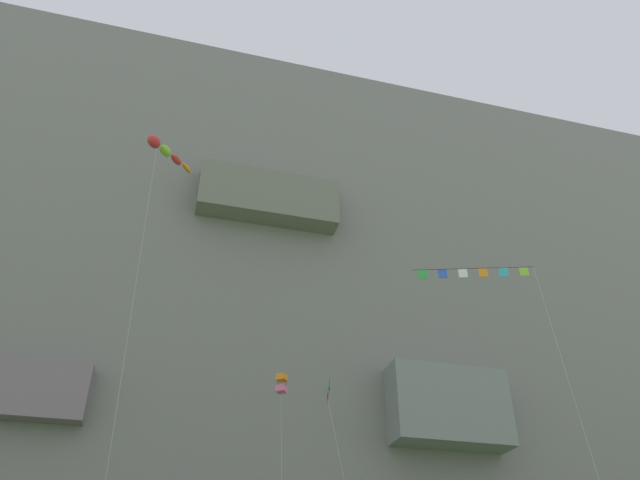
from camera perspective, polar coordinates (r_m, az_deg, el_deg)
cliff_face at (r=75.00m, az=-7.19°, el=-8.42°), size 180.00×29.79×66.51m
kite_banner_upper_right at (r=38.44m, az=1.04°, el=-15.04°), size 1.73×6.27×15.22m
kite_banner_mid_center at (r=36.75m, az=14.42°, el=-3.72°), size 6.71×5.17×20.45m
kite_windsock_mid_right at (r=47.67m, az=-14.19°, el=8.01°), size 3.76×8.26×33.37m
kite_box_high_right at (r=42.48m, az=-3.57°, el=-13.19°), size 0.87×3.11×17.28m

